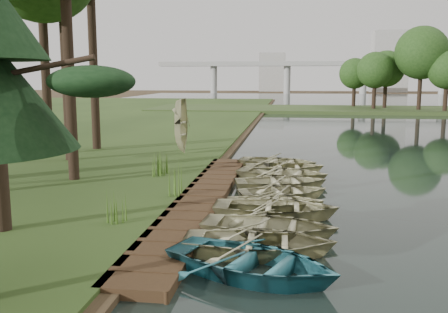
# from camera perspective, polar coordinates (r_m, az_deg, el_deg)

# --- Properties ---
(ground) EXTENTS (300.00, 300.00, 0.00)m
(ground) POSITION_cam_1_polar(r_m,az_deg,el_deg) (17.59, 2.60, -5.58)
(ground) COLOR #3D2F1D
(boardwalk) EXTENTS (1.60, 16.00, 0.30)m
(boardwalk) POSITION_cam_1_polar(r_m,az_deg,el_deg) (17.76, -2.56, -4.94)
(boardwalk) COLOR #392616
(boardwalk) RESTS_ON ground
(peninsula) EXTENTS (50.00, 14.00, 0.45)m
(peninsula) POSITION_cam_1_polar(r_m,az_deg,el_deg) (67.40, 13.33, 5.23)
(peninsula) COLOR #354920
(peninsula) RESTS_ON ground
(far_trees) EXTENTS (45.60, 5.60, 8.80)m
(far_trees) POSITION_cam_1_polar(r_m,az_deg,el_deg) (67.06, 10.64, 10.60)
(far_trees) COLOR black
(far_trees) RESTS_ON peninsula
(bridge) EXTENTS (95.90, 4.00, 8.60)m
(bridge) POSITION_cam_1_polar(r_m,az_deg,el_deg) (137.41, 12.46, 9.95)
(bridge) COLOR #A5A5A0
(bridge) RESTS_ON ground
(building_a) EXTENTS (10.00, 8.00, 18.00)m
(building_a) POSITION_cam_1_polar(r_m,az_deg,el_deg) (159.58, 18.35, 10.24)
(building_a) COLOR #A5A5A0
(building_a) RESTS_ON ground
(building_b) EXTENTS (8.00, 8.00, 12.00)m
(building_b) POSITION_cam_1_polar(r_m,az_deg,el_deg) (162.09, 5.54, 9.57)
(building_b) COLOR #A5A5A0
(building_b) RESTS_ON ground
(rowboat_0) EXTENTS (4.81, 4.19, 0.83)m
(rowboat_0) POSITION_cam_1_polar(r_m,az_deg,el_deg) (11.30, 3.24, -11.57)
(rowboat_0) COLOR #296973
(rowboat_0) RESTS_ON water
(rowboat_1) EXTENTS (3.89, 2.82, 0.79)m
(rowboat_1) POSITION_cam_1_polar(r_m,az_deg,el_deg) (12.62, 4.12, -9.44)
(rowboat_1) COLOR #B8B485
(rowboat_1) RESTS_ON water
(rowboat_2) EXTENTS (4.02, 3.05, 0.78)m
(rowboat_2) POSITION_cam_1_polar(r_m,az_deg,el_deg) (13.94, 5.21, -7.67)
(rowboat_2) COLOR #B8B485
(rowboat_2) RESTS_ON water
(rowboat_3) EXTENTS (3.93, 2.81, 0.81)m
(rowboat_3) POSITION_cam_1_polar(r_m,az_deg,el_deg) (15.80, 5.99, -5.61)
(rowboat_3) COLOR #B8B485
(rowboat_3) RESTS_ON water
(rowboat_4) EXTENTS (3.51, 2.68, 0.68)m
(rowboat_4) POSITION_cam_1_polar(r_m,az_deg,el_deg) (16.78, 5.92, -4.97)
(rowboat_4) COLOR #B8B485
(rowboat_4) RESTS_ON water
(rowboat_5) EXTENTS (3.90, 3.31, 0.69)m
(rowboat_5) POSITION_cam_1_polar(r_m,az_deg,el_deg) (18.28, 6.83, -3.81)
(rowboat_5) COLOR #B8B485
(rowboat_5) RESTS_ON water
(rowboat_6) EXTENTS (4.16, 3.38, 0.76)m
(rowboat_6) POSITION_cam_1_polar(r_m,az_deg,el_deg) (19.79, 6.58, -2.70)
(rowboat_6) COLOR #B8B485
(rowboat_6) RESTS_ON water
(rowboat_7) EXTENTS (4.41, 3.56, 0.81)m
(rowboat_7) POSITION_cam_1_polar(r_m,az_deg,el_deg) (21.47, 6.69, -1.71)
(rowboat_7) COLOR #B8B485
(rowboat_7) RESTS_ON water
(rowboat_8) EXTENTS (3.91, 2.99, 0.75)m
(rowboat_8) POSITION_cam_1_polar(r_m,az_deg,el_deg) (23.12, 6.94, -1.02)
(rowboat_8) COLOR #B8B485
(rowboat_8) RESTS_ON water
(rowboat_9) EXTENTS (4.24, 3.38, 0.79)m
(rowboat_9) POSITION_cam_1_polar(r_m,az_deg,el_deg) (24.36, 6.14, -0.45)
(rowboat_9) COLOR #B8B485
(rowboat_9) RESTS_ON water
(stored_rowboat) EXTENTS (3.16, 2.37, 0.62)m
(stored_rowboat) POSITION_cam_1_polar(r_m,az_deg,el_deg) (27.37, -4.71, 0.98)
(stored_rowboat) COLOR #B8B485
(stored_rowboat) RESTS_ON bank
(reeds_0) EXTENTS (0.60, 0.60, 0.90)m
(reeds_0) POSITION_cam_1_polar(r_m,az_deg,el_deg) (14.72, -12.21, -5.69)
(reeds_0) COLOR #3F661E
(reeds_0) RESTS_ON bank
(reeds_1) EXTENTS (0.60, 0.60, 1.13)m
(reeds_1) POSITION_cam_1_polar(r_m,az_deg,el_deg) (17.75, -5.79, -2.62)
(reeds_1) COLOR #3F661E
(reeds_1) RESTS_ON bank
(reeds_2) EXTENTS (0.60, 0.60, 0.99)m
(reeds_2) POSITION_cam_1_polar(r_m,az_deg,el_deg) (21.19, -7.43, -0.93)
(reeds_2) COLOR #3F661E
(reeds_2) RESTS_ON bank
(reeds_3) EXTENTS (0.60, 0.60, 0.94)m
(reeds_3) POSITION_cam_1_polar(r_m,az_deg,el_deg) (21.86, -6.86, -0.68)
(reeds_3) COLOR #3F661E
(reeds_3) RESTS_ON bank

